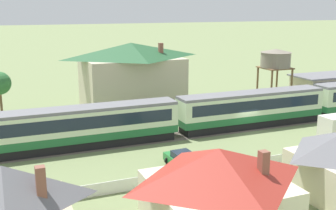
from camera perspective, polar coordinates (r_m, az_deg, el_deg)
name	(u,v)px	position (r m, az deg, el deg)	size (l,w,h in m)	color
ground_plane	(247,131)	(49.85, 10.65, -3.43)	(600.00, 600.00, 0.00)	#707F51
passenger_train	(179,115)	(46.59, 1.47, -1.38)	(77.68, 3.01, 4.24)	#1E6033
railway_track	(133,141)	(45.42, -4.81, -4.89)	(120.19, 3.60, 0.04)	#665B51
station_building	(327,87)	(68.56, 20.69, 2.25)	(10.76, 6.99, 4.00)	beige
station_house_dark_green_roof	(131,75)	(58.97, -4.97, 4.06)	(14.10, 10.35, 9.22)	#BCB293
water_tower	(276,59)	(61.85, 14.38, 6.00)	(4.39, 4.39, 8.25)	brown
cottage_grey_roof	(5,206)	(27.01, -21.21, -12.65)	(7.83, 5.43, 5.26)	tan
cottage_red_roof_2	(218,187)	(27.66, 6.78, -10.98)	(9.03, 8.02, 5.42)	beige
picket_fence_front	(78,193)	(32.78, -12.08, -11.58)	(48.15, 0.06, 1.05)	white
parked_car_green	(183,161)	(37.88, 2.10, -7.55)	(2.45, 4.67, 1.44)	#287A38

